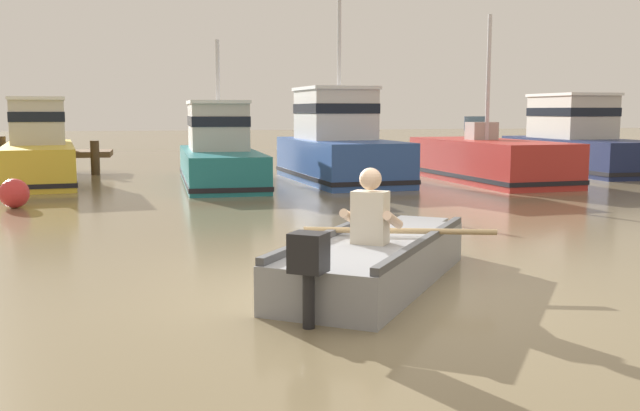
# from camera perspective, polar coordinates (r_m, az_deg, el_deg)

# --- Properties ---
(ground_plane) EXTENTS (120.00, 120.00, 0.00)m
(ground_plane) POSITION_cam_1_polar(r_m,az_deg,el_deg) (7.16, 2.96, -6.66)
(ground_plane) COLOR #7A6B4C
(rowboat_with_person) EXTENTS (2.71, 3.33, 1.19)m
(rowboat_with_person) POSITION_cam_1_polar(r_m,az_deg,el_deg) (7.46, 4.46, -4.12)
(rowboat_with_person) COLOR gray
(rowboat_with_person) RESTS_ON ground
(moored_boat_yellow) EXTENTS (2.35, 5.99, 2.08)m
(moored_boat_yellow) POSITION_cam_1_polar(r_m,az_deg,el_deg) (19.37, -21.10, 4.05)
(moored_boat_yellow) COLOR gold
(moored_boat_yellow) RESTS_ON ground
(moored_boat_teal) EXTENTS (1.74, 5.77, 3.42)m
(moored_boat_teal) POSITION_cam_1_polar(r_m,az_deg,el_deg) (17.86, -7.90, 4.10)
(moored_boat_teal) COLOR #1E727A
(moored_boat_teal) RESTS_ON ground
(moored_boat_blue) EXTENTS (2.45, 5.11, 4.66)m
(moored_boat_blue) POSITION_cam_1_polar(r_m,az_deg,el_deg) (18.17, 1.47, 4.65)
(moored_boat_blue) COLOR #2D519E
(moored_boat_blue) RESTS_ON ground
(moored_boat_red) EXTENTS (2.42, 5.32, 4.07)m
(moored_boat_red) POSITION_cam_1_polar(r_m,az_deg,el_deg) (18.57, 13.03, 3.38)
(moored_boat_red) COLOR #B72D28
(moored_boat_red) RESTS_ON ground
(moored_boat_navy) EXTENTS (2.17, 5.65, 2.24)m
(moored_boat_navy) POSITION_cam_1_polar(r_m,az_deg,el_deg) (22.29, 19.46, 4.64)
(moored_boat_navy) COLOR #19234C
(moored_boat_navy) RESTS_ON ground
(mooring_buoy) EXTENTS (0.53, 0.53, 0.53)m
(mooring_buoy) POSITION_cam_1_polar(r_m,az_deg,el_deg) (14.25, -22.78, 0.89)
(mooring_buoy) COLOR red
(mooring_buoy) RESTS_ON ground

